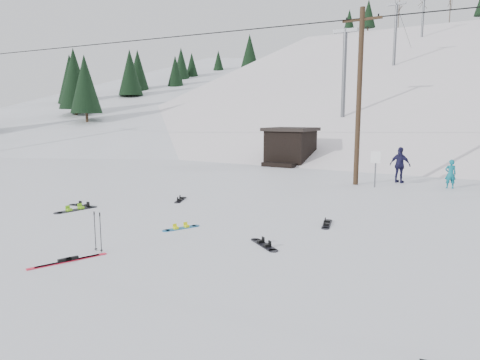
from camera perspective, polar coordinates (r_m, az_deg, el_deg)
The scene contains 21 objects.
ground at distance 12.37m, azimuth -13.44°, elevation -8.64°, with size 200.00×200.00×0.00m, color white.
ski_slope at distance 65.77m, azimuth 23.15°, elevation -5.89°, with size 60.00×75.00×45.00m, color white.
ridge_left at distance 73.20m, azimuth -6.82°, elevation -3.03°, with size 34.00×85.00×38.00m, color white.
treeline_left at distance 64.39m, azimuth -9.99°, elevation 5.20°, with size 20.00×64.00×10.00m, color black, non-canonical shape.
treeline_crest at distance 94.78m, azimuth 26.32°, elevation 5.48°, with size 50.00×6.00×10.00m, color black, non-canonical shape.
utility_pole at distance 23.26m, azimuth 15.59°, elevation 10.89°, with size 2.00×0.26×9.00m.
trail_sign at distance 22.66m, azimuth 17.63°, elevation 2.24°, with size 0.50×0.09×1.85m.
lift_hut at distance 32.27m, azimuth 6.71°, elevation 4.50°, with size 3.40×4.10×2.75m.
lift_tower_near at distance 40.51m, azimuth 13.74°, elevation 14.33°, with size 2.20×0.36×8.00m.
lift_tower_mid at distance 60.60m, azimuth 20.03°, elevation 18.26°, with size 2.20×0.36×8.00m.
lift_tower_far at distance 81.17m, azimuth 23.26°, elevation 20.15°, with size 2.20×0.36×8.00m.
hero_snowboard at distance 14.02m, azimuth -7.85°, elevation -6.33°, with size 0.68×1.23×0.09m.
hero_skis at distance 11.67m, azimuth -21.93°, elevation -9.93°, with size 0.76×1.85×0.10m.
ski_poles at distance 12.08m, azimuth -18.44°, elevation -6.52°, with size 0.30×0.08×1.08m.
board_scatter_a at distance 18.40m, azimuth -20.21°, elevation -3.20°, with size 1.40×0.39×0.10m.
board_scatter_b at distance 18.64m, azimuth -7.93°, elevation -2.61°, with size 0.74×1.28×0.10m.
board_scatter_c at distance 17.69m, azimuth -21.14°, elevation -3.69°, with size 0.53×1.67×0.12m.
board_scatter_d at distance 12.16m, azimuth 3.22°, elevation -8.58°, with size 1.19×0.93×0.10m.
board_scatter_f at distance 14.67m, azimuth 11.51°, elevation -5.75°, with size 0.55×1.36×0.10m.
skier_teal at distance 23.84m, azimuth 26.25°, elevation 0.73°, with size 0.53×0.35×1.45m, color #0C6A7A.
skier_navy at distance 24.69m, azimuth 20.56°, elevation 1.88°, with size 1.14×0.47×1.95m, color #19173A.
Camera 1 is at (8.39, -8.34, 3.60)m, focal length 32.00 mm.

